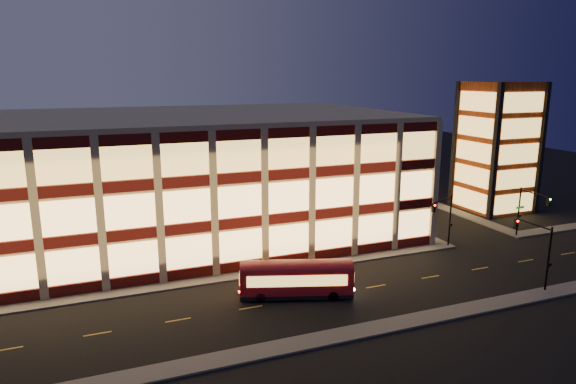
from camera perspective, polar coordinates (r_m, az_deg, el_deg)
name	(u,v)px	position (r m, az deg, el deg)	size (l,w,h in m)	color
ground	(252,278)	(49.61, -4.04, -9.55)	(200.00, 200.00, 0.00)	black
sidewalk_office_south	(218,278)	(49.74, -7.74, -9.48)	(54.00, 2.00, 0.15)	#514F4C
sidewalk_office_east	(371,211)	(73.42, 9.17, -2.13)	(2.00, 30.00, 0.15)	#514F4C
sidewalk_tower_south	(555,229)	(72.35, 27.54, -3.69)	(14.00, 2.00, 0.15)	#514F4C
sidewalk_tower_west	(435,204)	(79.48, 16.01, -1.31)	(2.00, 30.00, 0.15)	#514F4C
sidewalk_near	(306,342)	(38.58, 2.06, -16.34)	(100.00, 2.00, 0.15)	#514F4C
office_building	(185,174)	(62.73, -11.39, 1.93)	(50.45, 30.45, 14.50)	tan
stair_tower	(497,147)	(77.94, 22.17, 4.64)	(8.60, 8.60, 18.00)	#8C3814
traffic_signal_far	(444,213)	(58.65, 16.98, -2.29)	(3.79, 1.87, 6.00)	black
traffic_signal_right	(529,206)	(65.59, 25.22, -1.40)	(1.20, 4.37, 6.00)	black
traffic_signal_near	(536,242)	(51.66, 25.88, -5.07)	(0.32, 4.45, 6.00)	black
trolley_bus	(296,277)	(45.05, 0.93, -9.40)	(9.96, 5.40, 3.28)	#96080F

